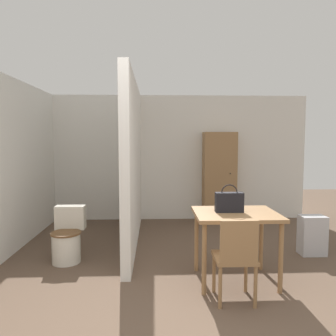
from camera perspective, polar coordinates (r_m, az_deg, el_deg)
The scene contains 9 objects.
wall_back at distance 6.66m, azimuth 0.09°, elevation 1.78°, with size 5.57×0.12×2.50m.
wall_left at distance 4.95m, azimuth -26.93°, elevation 0.17°, with size 0.12×5.18×2.50m.
partition_wall at distance 5.12m, azimuth -6.11°, elevation 0.81°, with size 0.12×2.96×2.50m.
dining_table at distance 3.82m, azimuth 11.72°, elevation -9.12°, with size 0.93×0.75×0.80m.
wooden_chair at distance 3.39m, azimuth 11.72°, elevation -14.81°, with size 0.40×0.40×0.86m.
toilet at distance 4.67m, azimuth -17.11°, elevation -11.58°, with size 0.40×0.54×0.71m.
handbag at distance 3.77m, azimuth 10.61°, elevation -5.81°, with size 0.31×0.11×0.32m.
wooden_cabinet at distance 6.54m, azimuth 8.92°, elevation -1.56°, with size 0.63×0.40×1.77m.
space_heater at distance 5.12m, azimuth 23.82°, elevation -10.66°, with size 0.35×0.24×0.55m.
Camera 1 is at (-0.29, -2.40, 1.61)m, focal length 35.00 mm.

